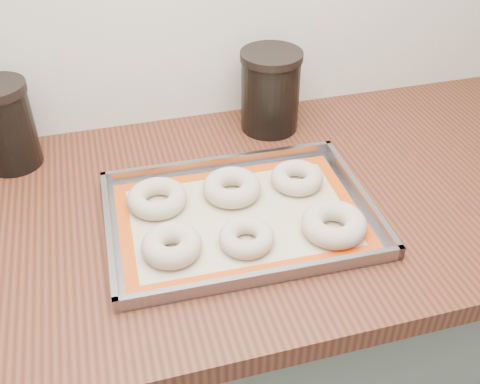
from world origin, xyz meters
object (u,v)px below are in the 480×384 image
object	(u,v)px
bagel_back_right	(297,178)
canister_right	(270,91)
bagel_back_mid	(232,187)
canister_mid	(5,125)
bagel_front_right	(334,224)
bagel_front_mid	(246,238)
bagel_front_left	(172,245)
baking_tray	(240,216)
bagel_back_left	(157,198)

from	to	relation	value
bagel_back_right	canister_right	distance (m)	0.23
bagel_back_mid	canister_mid	size ratio (longest dim) A/B	0.62
bagel_back_right	bagel_front_right	bearing A→B (deg)	-84.90
bagel_front_mid	bagel_front_left	bearing A→B (deg)	174.62
baking_tray	bagel_back_mid	size ratio (longest dim) A/B	4.39
bagel_front_right	baking_tray	bearing A→B (deg)	150.02
bagel_front_mid	bagel_back_right	world-z (taller)	bagel_back_right
bagel_back_left	bagel_back_right	world-z (taller)	same
bagel_back_left	bagel_back_mid	xyz separation A→B (m)	(0.14, -0.01, 0.00)
canister_mid	bagel_front_left	bearing A→B (deg)	-53.67
bagel_back_mid	canister_mid	xyz separation A→B (m)	(-0.39, 0.22, 0.06)
bagel_front_right	bagel_back_right	xyz separation A→B (m)	(-0.01, 0.14, -0.00)
bagel_back_mid	canister_right	xyz separation A→B (m)	(0.14, 0.22, 0.07)
bagel_front_left	bagel_back_right	size ratio (longest dim) A/B	1.01
canister_right	bagel_back_mid	bearing A→B (deg)	-122.89
bagel_front_right	bagel_back_right	size ratio (longest dim) A/B	1.14
bagel_front_left	canister_mid	bearing A→B (deg)	126.33
bagel_back_left	canister_right	bearing A→B (deg)	37.70
bagel_back_left	bagel_back_mid	bearing A→B (deg)	-2.50
baking_tray	canister_mid	world-z (taller)	canister_mid
bagel_back_left	bagel_back_mid	world-z (taller)	bagel_back_mid
baking_tray	canister_right	xyz separation A→B (m)	(0.15, 0.29, 0.08)
bagel_back_left	bagel_back_right	distance (m)	0.26
bagel_front_right	bagel_back_mid	xyz separation A→B (m)	(-0.14, 0.15, -0.00)
baking_tray	bagel_back_right	distance (m)	0.14
baking_tray	canister_mid	distance (m)	0.49
bagel_front_mid	bagel_back_right	distance (m)	0.19
baking_tray	bagel_back_right	size ratio (longest dim) A/B	4.82
canister_mid	canister_right	distance (m)	0.53
bagel_front_right	canister_mid	xyz separation A→B (m)	(-0.53, 0.37, 0.06)
bagel_front_right	bagel_back_right	bearing A→B (deg)	95.10
baking_tray	bagel_front_right	xyz separation A→B (m)	(0.14, -0.08, 0.02)
bagel_front_left	bagel_back_left	world-z (taller)	bagel_front_left
canister_mid	bagel_back_left	bearing A→B (deg)	-40.81
bagel_front_right	bagel_back_left	distance (m)	0.31
bagel_back_right	canister_right	world-z (taller)	canister_right
baking_tray	bagel_back_mid	distance (m)	0.07
baking_tray	canister_right	world-z (taller)	canister_right
canister_right	bagel_front_left	bearing A→B (deg)	-128.62
bagel_back_left	canister_right	size ratio (longest dim) A/B	0.61
bagel_front_mid	canister_right	xyz separation A→B (m)	(0.15, 0.36, 0.07)
bagel_back_mid	bagel_front_left	bearing A→B (deg)	-136.98
bagel_back_mid	bagel_back_right	bearing A→B (deg)	-0.65
baking_tray	canister_mid	bearing A→B (deg)	143.25
bagel_front_left	canister_right	bearing A→B (deg)	51.38
bagel_front_mid	bagel_back_mid	xyz separation A→B (m)	(0.01, 0.14, 0.00)
baking_tray	bagel_back_right	bearing A→B (deg)	26.20
canister_mid	bagel_front_right	bearing A→B (deg)	-35.04
bagel_back_mid	bagel_front_right	bearing A→B (deg)	-46.45
bagel_front_mid	bagel_back_mid	bearing A→B (deg)	85.32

